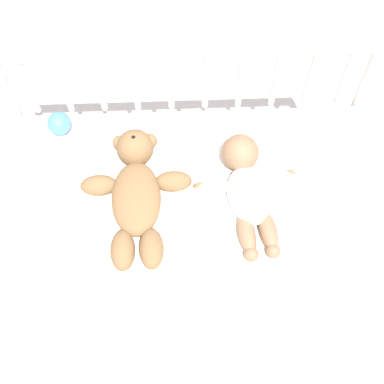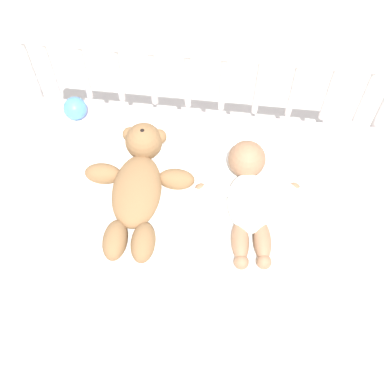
% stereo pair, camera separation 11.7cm
% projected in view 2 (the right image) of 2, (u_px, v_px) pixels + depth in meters
% --- Properties ---
extents(ground_plane, '(12.00, 12.00, 0.00)m').
position_uv_depth(ground_plane, '(192.00, 263.00, 2.09)').
color(ground_plane, silver).
extents(crib_mattress, '(1.20, 0.69, 0.51)m').
position_uv_depth(crib_mattress, '(192.00, 235.00, 1.86)').
color(crib_mattress, silver).
rests_on(crib_mattress, ground_plane).
extents(crib_rail, '(1.20, 0.04, 0.79)m').
position_uv_depth(crib_rail, '(205.00, 96.00, 1.77)').
color(crib_rail, beige).
rests_on(crib_rail, ground_plane).
extents(blanket, '(0.87, 0.53, 0.01)m').
position_uv_depth(blanket, '(192.00, 202.00, 1.64)').
color(blanket, white).
rests_on(blanket, crib_mattress).
extents(teddy_bear, '(0.34, 0.46, 0.12)m').
position_uv_depth(teddy_bear, '(138.00, 183.00, 1.62)').
color(teddy_bear, olive).
rests_on(teddy_bear, crib_mattress).
extents(baby, '(0.34, 0.41, 0.12)m').
position_uv_depth(baby, '(249.00, 194.00, 1.61)').
color(baby, white).
rests_on(baby, crib_mattress).
extents(toy_ball, '(0.08, 0.08, 0.08)m').
position_uv_depth(toy_ball, '(75.00, 108.00, 1.77)').
color(toy_ball, '#4C8CDB').
rests_on(toy_ball, crib_mattress).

